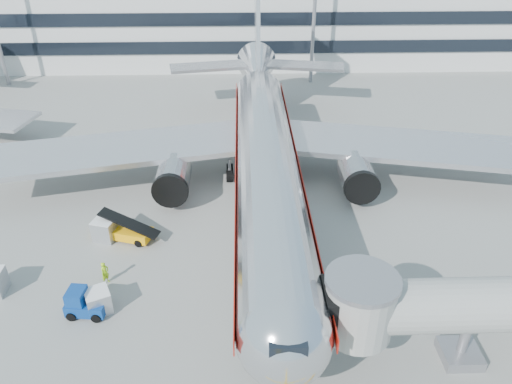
{
  "coord_description": "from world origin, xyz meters",
  "views": [
    {
      "loc": [
        -1.96,
        -27.64,
        23.32
      ],
      "look_at": [
        -0.98,
        4.59,
        4.0
      ],
      "focal_mm": 35.0,
      "sensor_mm": 36.0,
      "label": 1
    }
  ],
  "objects_px": {
    "belt_loader": "(123,231)",
    "cargo_container_front": "(98,301)",
    "main_jet": "(265,148)",
    "ramp_worker": "(105,273)",
    "cargo_container_right": "(105,229)",
    "baggage_tug": "(84,304)"
  },
  "relations": [
    {
      "from": "belt_loader",
      "to": "cargo_container_front",
      "type": "bearing_deg",
      "value": -90.04
    },
    {
      "from": "main_jet",
      "to": "ramp_worker",
      "type": "height_order",
      "value": "main_jet"
    },
    {
      "from": "ramp_worker",
      "to": "main_jet",
      "type": "bearing_deg",
      "value": -10.23
    },
    {
      "from": "cargo_container_right",
      "to": "baggage_tug",
      "type": "bearing_deg",
      "value": -86.51
    },
    {
      "from": "baggage_tug",
      "to": "cargo_container_right",
      "type": "height_order",
      "value": "baggage_tug"
    },
    {
      "from": "cargo_container_right",
      "to": "cargo_container_front",
      "type": "distance_m",
      "value": 8.11
    },
    {
      "from": "main_jet",
      "to": "belt_loader",
      "type": "height_order",
      "value": "main_jet"
    },
    {
      "from": "baggage_tug",
      "to": "ramp_worker",
      "type": "bearing_deg",
      "value": 76.85
    },
    {
      "from": "belt_loader",
      "to": "baggage_tug",
      "type": "bearing_deg",
      "value": -96.07
    },
    {
      "from": "baggage_tug",
      "to": "cargo_container_front",
      "type": "xyz_separation_m",
      "value": [
        0.87,
        0.21,
        -0.02
      ]
    },
    {
      "from": "main_jet",
      "to": "cargo_container_right",
      "type": "height_order",
      "value": "main_jet"
    },
    {
      "from": "belt_loader",
      "to": "baggage_tug",
      "type": "distance_m",
      "value": 8.27
    },
    {
      "from": "cargo_container_right",
      "to": "main_jet",
      "type": "bearing_deg",
      "value": 29.33
    },
    {
      "from": "baggage_tug",
      "to": "cargo_container_right",
      "type": "distance_m",
      "value": 8.22
    },
    {
      "from": "main_jet",
      "to": "belt_loader",
      "type": "relative_size",
      "value": 10.51
    },
    {
      "from": "belt_loader",
      "to": "ramp_worker",
      "type": "relative_size",
      "value": 2.83
    },
    {
      "from": "belt_loader",
      "to": "baggage_tug",
      "type": "height_order",
      "value": "belt_loader"
    },
    {
      "from": "cargo_container_right",
      "to": "ramp_worker",
      "type": "height_order",
      "value": "cargo_container_right"
    },
    {
      "from": "main_jet",
      "to": "baggage_tug",
      "type": "height_order",
      "value": "main_jet"
    },
    {
      "from": "belt_loader",
      "to": "cargo_container_right",
      "type": "height_order",
      "value": "belt_loader"
    },
    {
      "from": "cargo_container_right",
      "to": "ramp_worker",
      "type": "xyz_separation_m",
      "value": [
        1.19,
        -5.27,
        -0.01
      ]
    },
    {
      "from": "belt_loader",
      "to": "cargo_container_right",
      "type": "distance_m",
      "value": 1.39
    }
  ]
}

